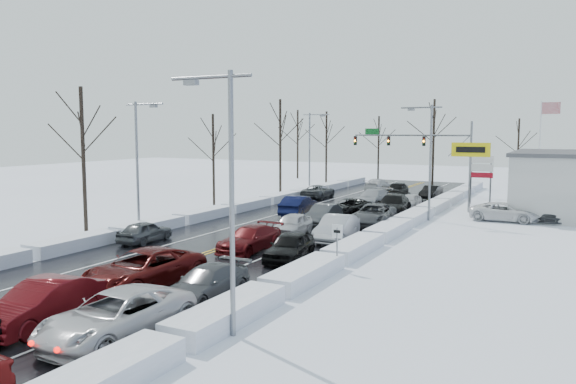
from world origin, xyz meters
The scene contains 44 objects.
ground centered at (0.00, 0.00, 0.00)m, with size 160.00×160.00×0.00m, color white.
road_surface centered at (0.00, 2.00, 0.01)m, with size 14.00×84.00×0.01m, color black.
snow_bank_left centered at (-7.60, 2.00, 0.00)m, with size 1.63×72.00×0.76m, color silver.
snow_bank_right centered at (7.60, 2.00, 0.00)m, with size 1.63×72.00×0.76m, color silver.
traffic_signal_mast centered at (3.45, 27.99, 5.48)m, with size 13.28×0.39×8.00m.
tires_plus_sign centered at (10.50, 15.99, 4.99)m, with size 3.20×0.34×6.00m.
used_vehicles_sign centered at (10.50, 22.00, 3.32)m, with size 2.20×0.22×4.65m.
speed_limit_sign centered at (8.20, -8.00, 1.63)m, with size 0.55×0.09×2.35m.
flagpole centered at (15.17, 30.00, 5.93)m, with size 1.87×1.20×10.00m.
streetlight_se centered at (8.30, -18.00, 5.31)m, with size 3.20×0.25×9.00m.
streetlight_ne centered at (8.30, 10.00, 5.31)m, with size 3.20×0.25×9.00m.
streetlight_sw centered at (-8.30, -4.00, 5.31)m, with size 3.20×0.25×9.00m.
streetlight_nw centered at (-8.30, 24.00, 5.31)m, with size 3.20×0.25×9.00m.
tree_left_b centered at (-11.50, -6.00, 6.99)m, with size 4.00×4.00×10.00m.
tree_left_c centered at (-10.50, 8.00, 5.94)m, with size 3.40×3.40×8.50m.
tree_left_d centered at (-11.20, 22.00, 7.33)m, with size 4.20×4.20×10.50m.
tree_left_e centered at (-10.80, 34.00, 6.64)m, with size 3.80×3.80×9.50m.
tree_far_a centered at (-18.00, 40.00, 6.99)m, with size 4.00×4.00×10.00m.
tree_far_b centered at (-6.00, 41.00, 6.29)m, with size 3.60×3.60×9.00m.
tree_far_c centered at (2.00, 39.00, 7.68)m, with size 4.40×4.40×11.00m.
tree_far_d centered at (12.00, 40.50, 5.94)m, with size 3.40×3.40×8.50m.
queued_car_1 centered at (1.87, -20.35, 0.00)m, with size 1.74×4.98×1.64m, color #520B0E.
queued_car_2 centered at (1.67, -14.87, 0.00)m, with size 2.82×6.11×1.70m, color #440A09.
queued_car_3 centered at (1.91, -6.12, 0.00)m, with size 2.05×5.04×1.46m, color #510A0D.
queued_car_4 centered at (1.88, -0.66, 0.00)m, with size 1.77×4.39×1.50m, color silver.
queued_car_5 centered at (1.83, 4.66, 0.00)m, with size 1.55×4.46×1.47m, color #3B3E40.
queued_car_6 centered at (1.94, 9.76, 0.00)m, with size 2.27×4.91×1.37m, color black.
queued_car_7 centered at (1.85, 15.93, 0.00)m, with size 2.22×5.47×1.59m, color #999CA0.
queued_car_8 centered at (1.58, 24.68, 0.00)m, with size 1.80×4.47×1.52m, color black.
queued_car_10 centered at (5.18, -20.08, 0.00)m, with size 2.68×5.82×1.62m, color #BDBDBF.
queued_car_11 centered at (5.19, -14.96, 0.00)m, with size 1.91×4.69×1.36m, color #414346.
queued_car_12 centered at (5.08, -7.16, 0.00)m, with size 1.82×4.53×1.54m, color black.
queued_car_13 centered at (5.27, -0.99, 0.00)m, with size 1.74×4.98×1.64m, color #AEB0B6.
queued_car_14 centered at (5.40, 5.79, 0.00)m, with size 2.63×5.71×1.59m, color #3F4144.
queued_car_15 centered at (5.15, 11.53, 0.00)m, with size 2.38×5.85×1.70m, color black.
queued_car_16 centered at (5.30, 15.98, 0.00)m, with size 1.59×3.95×1.34m, color silver.
queued_car_17 centered at (5.35, 24.08, 0.00)m, with size 1.45×4.16×1.37m, color black.
oncoming_car_0 centered at (-1.76, 7.67, 0.00)m, with size 1.75×5.03×1.66m, color #0B1033.
oncoming_car_1 centered at (-5.26, 19.35, 0.00)m, with size 2.28×4.94×1.37m, color #414446.
oncoming_car_2 centered at (-1.93, 28.78, 0.00)m, with size 2.05×5.04×1.46m, color silver.
oncoming_car_3 centered at (-5.29, -6.98, 0.00)m, with size 1.63×4.05×1.38m, color #464A4C.
parked_car_0 centered at (13.82, 12.38, 0.00)m, with size 2.40×5.21×1.45m, color white.
parked_car_1 centered at (16.85, 14.52, 0.00)m, with size 2.25×5.54×1.61m, color #424447.
parked_car_2 centered at (15.01, 23.15, 0.00)m, with size 2.03×5.04×1.72m, color black.
Camera 1 is at (18.80, -33.68, 7.03)m, focal length 35.00 mm.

